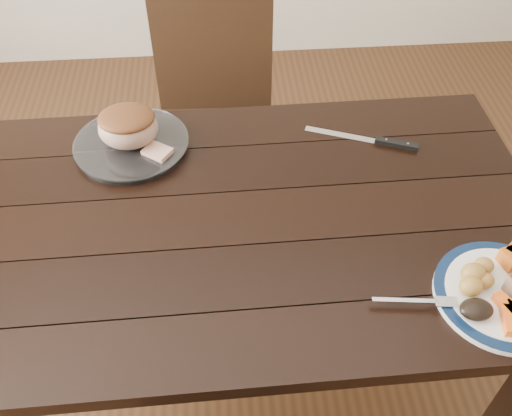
{
  "coord_description": "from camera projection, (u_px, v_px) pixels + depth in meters",
  "views": [
    {
      "loc": [
        0.01,
        -0.95,
        1.78
      ],
      "look_at": [
        0.08,
        -0.02,
        0.8
      ],
      "focal_mm": 40.0,
      "sensor_mm": 36.0,
      "label": 1
    }
  ],
  "objects": [
    {
      "name": "roasted_potatoes",
      "position": [
        476.0,
        277.0,
        1.23
      ],
      "size": [
        0.1,
        0.1,
        0.05
      ],
      "color": "gold",
      "rests_on": "dinner_plate"
    },
    {
      "name": "dining_table",
      "position": [
        224.0,
        242.0,
        1.47
      ],
      "size": [
        1.61,
        0.92,
        0.75
      ],
      "rotation": [
        0.0,
        0.0,
        0.01
      ],
      "color": "black",
      "rests_on": "ground"
    },
    {
      "name": "chair_far",
      "position": [
        215.0,
        111.0,
        2.07
      ],
      "size": [
        0.45,
        0.45,
        0.93
      ],
      "rotation": [
        0.0,
        0.0,
        3.08
      ],
      "color": "black",
      "rests_on": "ground"
    },
    {
      "name": "serving_platter",
      "position": [
        132.0,
        145.0,
        1.58
      ],
      "size": [
        0.31,
        0.31,
        0.02
      ],
      "primitive_type": "cylinder",
      "color": "white",
      "rests_on": "dining_table"
    },
    {
      "name": "dark_mushroom",
      "position": [
        476.0,
        309.0,
        1.17
      ],
      "size": [
        0.07,
        0.05,
        0.03
      ],
      "primitive_type": "ellipsoid",
      "color": "black",
      "rests_on": "dinner_plate"
    },
    {
      "name": "fork",
      "position": [
        421.0,
        301.0,
        1.21
      ],
      "size": [
        0.18,
        0.04,
        0.0
      ],
      "rotation": [
        0.0,
        0.0,
        -0.12
      ],
      "color": "silver",
      "rests_on": "dinner_plate"
    },
    {
      "name": "plate_rim",
      "position": [
        503.0,
        293.0,
        1.23
      ],
      "size": [
        0.29,
        0.29,
        0.02
      ],
      "primitive_type": "torus",
      "color": "#0B1D3B",
      "rests_on": "dinner_plate"
    },
    {
      "name": "dinner_plate",
      "position": [
        501.0,
        295.0,
        1.23
      ],
      "size": [
        0.29,
        0.29,
        0.02
      ],
      "primitive_type": "cylinder",
      "color": "white",
      "rests_on": "dining_table"
    },
    {
      "name": "carving_knife",
      "position": [
        382.0,
        142.0,
        1.59
      ],
      "size": [
        0.31,
        0.14,
        0.01
      ],
      "rotation": [
        0.0,
        0.0,
        -0.38
      ],
      "color": "silver",
      "rests_on": "dining_table"
    },
    {
      "name": "cut_slice",
      "position": [
        157.0,
        152.0,
        1.53
      ],
      "size": [
        0.09,
        0.09,
        0.02
      ],
      "primitive_type": "cube",
      "rotation": [
        0.0,
        0.0,
        -0.62
      ],
      "color": "tan",
      "rests_on": "serving_platter"
    },
    {
      "name": "roast_joint",
      "position": [
        128.0,
        128.0,
        1.53
      ],
      "size": [
        0.16,
        0.14,
        0.11
      ],
      "primitive_type": "ellipsoid",
      "color": "tan",
      "rests_on": "serving_platter"
    },
    {
      "name": "ground",
      "position": [
        232.0,
        367.0,
        1.94
      ],
      "size": [
        4.0,
        4.0,
        0.0
      ],
      "primitive_type": "plane",
      "color": "#472B16",
      "rests_on": "ground"
    }
  ]
}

